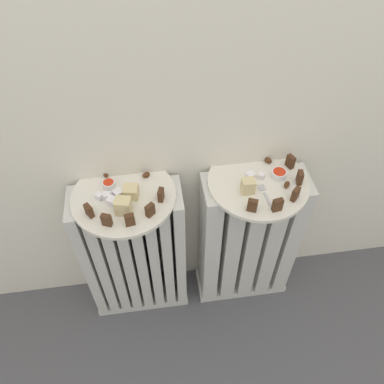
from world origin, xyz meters
name	(u,v)px	position (x,y,z in m)	size (l,w,h in m)	color
ground_plane	(203,356)	(0.00, 0.00, 0.00)	(6.00, 6.00, 0.00)	#4C4C51
radiator_left	(135,254)	(-0.20, 0.28, 0.30)	(0.36, 0.14, 0.61)	silver
radiator_right	(247,241)	(0.20, 0.28, 0.30)	(0.36, 0.14, 0.61)	silver
plate_left	(124,196)	(-0.20, 0.28, 0.62)	(0.31, 0.31, 0.01)	silver
plate_right	(258,182)	(0.20, 0.28, 0.62)	(0.31, 0.31, 0.01)	silver
dark_cake_slice_left_0	(89,211)	(-0.30, 0.22, 0.64)	(0.03, 0.01, 0.04)	#472B19
dark_cake_slice_left_1	(107,220)	(-0.25, 0.18, 0.64)	(0.03, 0.01, 0.04)	#472B19
dark_cake_slice_left_2	(130,220)	(-0.19, 0.17, 0.64)	(0.03, 0.01, 0.04)	#472B19
dark_cake_slice_left_3	(150,210)	(-0.13, 0.19, 0.64)	(0.03, 0.01, 0.04)	#472B19
dark_cake_slice_left_4	(161,195)	(-0.10, 0.25, 0.64)	(0.03, 0.01, 0.04)	#472B19
marble_cake_slice_left_0	(123,206)	(-0.20, 0.21, 0.65)	(0.04, 0.04, 0.05)	beige
marble_cake_slice_left_1	(131,192)	(-0.18, 0.27, 0.64)	(0.04, 0.04, 0.04)	beige
turkish_delight_left_0	(112,202)	(-0.23, 0.25, 0.63)	(0.03, 0.03, 0.03)	white
turkish_delight_left_1	(118,194)	(-0.22, 0.27, 0.63)	(0.03, 0.03, 0.03)	white
turkish_delight_left_2	(99,196)	(-0.27, 0.27, 0.63)	(0.02, 0.02, 0.02)	white
turkish_delight_left_3	(107,196)	(-0.25, 0.27, 0.63)	(0.02, 0.02, 0.02)	white
medjool_date_left_0	(105,174)	(-0.26, 0.36, 0.63)	(0.03, 0.01, 0.01)	#4C2814
medjool_date_left_1	(146,175)	(-0.13, 0.35, 0.63)	(0.02, 0.02, 0.02)	#4C2814
jam_bowl_left	(109,184)	(-0.24, 0.32, 0.63)	(0.04, 0.04, 0.02)	white
dark_cake_slice_right_0	(252,205)	(0.15, 0.17, 0.64)	(0.03, 0.01, 0.04)	#472B19
dark_cake_slice_right_1	(278,205)	(0.23, 0.16, 0.64)	(0.03, 0.01, 0.04)	#472B19
dark_cake_slice_right_2	(296,194)	(0.29, 0.19, 0.64)	(0.03, 0.01, 0.04)	#472B19
dark_cake_slice_right_3	(300,178)	(0.32, 0.26, 0.64)	(0.03, 0.01, 0.04)	#472B19
dark_cake_slice_right_4	(290,162)	(0.31, 0.33, 0.64)	(0.03, 0.01, 0.04)	#472B19
marble_cake_slice_right_0	(248,186)	(0.16, 0.24, 0.64)	(0.04, 0.03, 0.05)	beige
turkish_delight_right_0	(250,176)	(0.18, 0.29, 0.63)	(0.02, 0.02, 0.02)	white
turkish_delight_right_1	(261,176)	(0.21, 0.29, 0.63)	(0.02, 0.02, 0.02)	white
medjool_date_right_0	(268,160)	(0.25, 0.35, 0.63)	(0.03, 0.02, 0.02)	#4C2814
medjool_date_right_1	(287,185)	(0.28, 0.24, 0.63)	(0.03, 0.02, 0.02)	#4C2814
jam_bowl_right	(279,174)	(0.27, 0.29, 0.63)	(0.05, 0.05, 0.02)	white
fork	(265,194)	(0.21, 0.22, 0.62)	(0.02, 0.09, 0.00)	#B7B7BC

